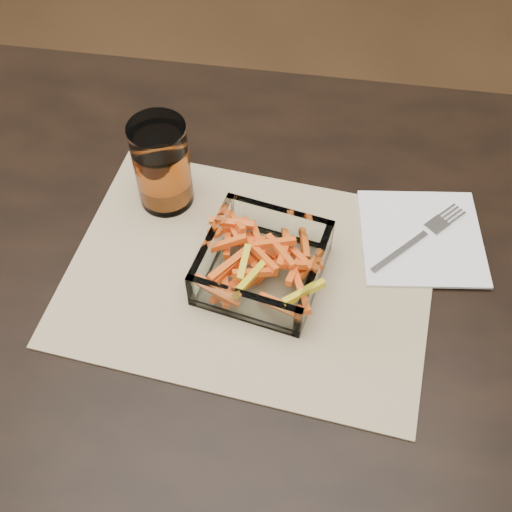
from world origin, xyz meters
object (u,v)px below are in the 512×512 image
Objects in this scene: glass_bowl at (262,265)px; tumbler at (162,167)px; fork at (421,237)px; dining_table at (222,339)px.

tumbler reaches higher than glass_bowl.
glass_bowl is 1.28× the size of tumbler.
glass_bowl reaches higher than fork.
dining_table is at bearing -57.10° from tumbler.
fork is at bearing 29.31° from dining_table.
tumbler reaches higher than fork.
fork is at bearing -3.40° from tumbler.
tumbler is 0.35m from fork.
dining_table is at bearing -108.03° from fork.
fork reaches higher than dining_table.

